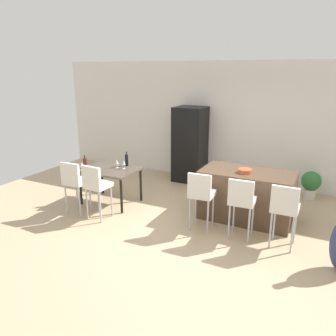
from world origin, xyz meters
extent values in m
plane|color=tan|center=(0.00, 0.00, 0.00)|extent=(10.00, 10.00, 0.00)
cube|color=silver|center=(0.00, 2.74, 1.45)|extent=(10.00, 0.12, 2.90)
cube|color=#4C3828|center=(0.74, 0.69, 0.46)|extent=(1.67, 0.90, 0.92)
cube|color=silver|center=(0.15, -0.08, 0.65)|extent=(0.42, 0.42, 0.08)
cube|color=silver|center=(0.16, -0.24, 0.87)|extent=(0.40, 0.08, 0.36)
cylinder|color=#B2B2B7|center=(-0.02, 0.07, 0.30)|extent=(0.03, 0.03, 0.61)
cylinder|color=#B2B2B7|center=(0.30, 0.09, 0.30)|extent=(0.03, 0.03, 0.61)
cylinder|color=#B2B2B7|center=(0.00, -0.24, 0.30)|extent=(0.03, 0.03, 0.61)
cylinder|color=#B2B2B7|center=(0.32, -0.23, 0.30)|extent=(0.03, 0.03, 0.61)
cube|color=silver|center=(0.85, -0.08, 0.65)|extent=(0.42, 0.42, 0.08)
cube|color=silver|center=(0.85, -0.25, 0.87)|extent=(0.40, 0.08, 0.36)
cylinder|color=#B2B2B7|center=(0.68, 0.08, 0.30)|extent=(0.03, 0.03, 0.61)
cylinder|color=#B2B2B7|center=(1.00, 0.09, 0.30)|extent=(0.03, 0.03, 0.61)
cylinder|color=#B2B2B7|center=(0.69, -0.24, 0.30)|extent=(0.03, 0.03, 0.61)
cylinder|color=#B2B2B7|center=(1.01, -0.23, 0.30)|extent=(0.03, 0.03, 0.61)
cube|color=silver|center=(1.51, -0.08, 0.65)|extent=(0.40, 0.40, 0.08)
cube|color=silver|center=(1.51, -0.25, 0.87)|extent=(0.40, 0.06, 0.36)
cylinder|color=#B2B2B7|center=(1.36, 0.09, 0.30)|extent=(0.03, 0.03, 0.61)
cylinder|color=#B2B2B7|center=(1.68, 0.08, 0.30)|extent=(0.03, 0.03, 0.61)
cylinder|color=#B2B2B7|center=(1.35, -0.23, 0.30)|extent=(0.03, 0.03, 0.61)
cylinder|color=#B2B2B7|center=(1.67, -0.24, 0.30)|extent=(0.03, 0.03, 0.61)
cube|color=#4C4238|center=(-1.97, 0.20, 0.72)|extent=(1.13, 0.84, 0.04)
cylinder|color=black|center=(-2.48, 0.56, 0.35)|extent=(0.05, 0.05, 0.70)
cylinder|color=black|center=(-1.47, 0.56, 0.35)|extent=(0.05, 0.05, 0.70)
cylinder|color=black|center=(-2.48, -0.17, 0.35)|extent=(0.05, 0.05, 0.70)
cylinder|color=black|center=(-1.47, -0.17, 0.35)|extent=(0.05, 0.05, 0.70)
cube|color=silver|center=(-2.23, -0.53, 0.65)|extent=(0.42, 0.42, 0.08)
cube|color=silver|center=(-2.22, -0.70, 0.87)|extent=(0.40, 0.08, 0.36)
cylinder|color=#B2B2B7|center=(-2.40, -0.37, 0.30)|extent=(0.03, 0.03, 0.61)
cylinder|color=#B2B2B7|center=(-2.08, -0.36, 0.30)|extent=(0.03, 0.03, 0.61)
cylinder|color=#B2B2B7|center=(-2.38, -0.69, 0.30)|extent=(0.03, 0.03, 0.61)
cylinder|color=#B2B2B7|center=(-2.06, -0.68, 0.30)|extent=(0.03, 0.03, 0.61)
cube|color=silver|center=(-1.72, -0.53, 0.65)|extent=(0.42, 0.42, 0.08)
cube|color=silver|center=(-1.73, -0.70, 0.87)|extent=(0.40, 0.08, 0.36)
cylinder|color=#B2B2B7|center=(-1.87, -0.36, 0.30)|extent=(0.03, 0.03, 0.61)
cylinder|color=#B2B2B7|center=(-1.55, -0.37, 0.30)|extent=(0.03, 0.03, 0.61)
cylinder|color=#B2B2B7|center=(-1.89, -0.68, 0.30)|extent=(0.03, 0.03, 0.61)
cylinder|color=#B2B2B7|center=(-1.57, -0.69, 0.30)|extent=(0.03, 0.03, 0.61)
cylinder|color=black|center=(-1.79, 0.53, 0.86)|extent=(0.07, 0.07, 0.24)
cylinder|color=black|center=(-1.79, 0.53, 1.01)|extent=(0.02, 0.02, 0.07)
cylinder|color=#471E19|center=(-2.46, 0.01, 0.84)|extent=(0.08, 0.08, 0.21)
cylinder|color=#471E19|center=(-2.46, 0.01, 0.98)|extent=(0.03, 0.03, 0.07)
cylinder|color=silver|center=(-2.40, -0.16, 0.74)|extent=(0.06, 0.06, 0.00)
cylinder|color=silver|center=(-2.40, -0.16, 0.78)|extent=(0.01, 0.01, 0.08)
cone|color=silver|center=(-2.40, -0.16, 0.87)|extent=(0.07, 0.07, 0.09)
cylinder|color=silver|center=(-1.72, 0.33, 0.74)|extent=(0.06, 0.06, 0.00)
cylinder|color=silver|center=(-1.72, 0.33, 0.78)|extent=(0.01, 0.01, 0.08)
cone|color=silver|center=(-1.72, 0.33, 0.87)|extent=(0.07, 0.07, 0.09)
cylinder|color=silver|center=(-1.89, 0.32, 0.74)|extent=(0.06, 0.06, 0.00)
cylinder|color=silver|center=(-1.89, 0.32, 0.78)|extent=(0.01, 0.01, 0.08)
cone|color=silver|center=(-1.89, 0.32, 0.87)|extent=(0.07, 0.07, 0.09)
cube|color=black|center=(-1.09, 2.30, 0.92)|extent=(0.72, 0.68, 1.84)
cylinder|color=#C6512D|center=(0.70, 0.58, 0.96)|extent=(0.24, 0.24, 0.07)
cylinder|color=beige|center=(1.74, 2.29, 0.11)|extent=(0.24, 0.24, 0.22)
sphere|color=#2D6B33|center=(1.74, 2.29, 0.41)|extent=(0.41, 0.41, 0.41)
camera|label=1|loc=(2.02, -5.11, 2.70)|focal=35.53mm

